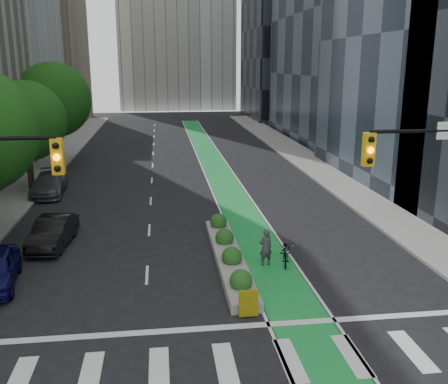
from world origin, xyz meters
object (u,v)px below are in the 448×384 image
object	(u,v)px
bicycle	(286,252)
parked_car_left_mid	(53,232)
median_planter	(229,254)
cyclist	(266,247)
parked_car_left_far	(49,184)

from	to	relation	value
bicycle	parked_car_left_mid	size ratio (longest dim) A/B	0.45
median_planter	bicycle	xyz separation A→B (m)	(2.56, -0.47, 0.15)
cyclist	parked_car_left_far	distance (m)	18.80
median_planter	bicycle	size ratio (longest dim) A/B	5.12
median_planter	bicycle	distance (m)	2.61
bicycle	parked_car_left_far	bearing A→B (deg)	146.66
bicycle	parked_car_left_far	world-z (taller)	parked_car_left_far
bicycle	cyclist	xyz separation A→B (m)	(-0.98, -0.17, 0.33)
bicycle	parked_car_left_mid	distance (m)	11.53
cyclist	parked_car_left_far	size ratio (longest dim) A/B	0.33
cyclist	parked_car_left_mid	xyz separation A→B (m)	(-9.97, 3.79, -0.13)
parked_car_left_mid	parked_car_left_far	world-z (taller)	parked_car_left_far
median_planter	cyclist	distance (m)	1.78
cyclist	parked_car_left_far	xyz separation A→B (m)	(-12.29, 14.23, -0.11)
median_planter	parked_car_left_far	size ratio (longest dim) A/B	2.00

